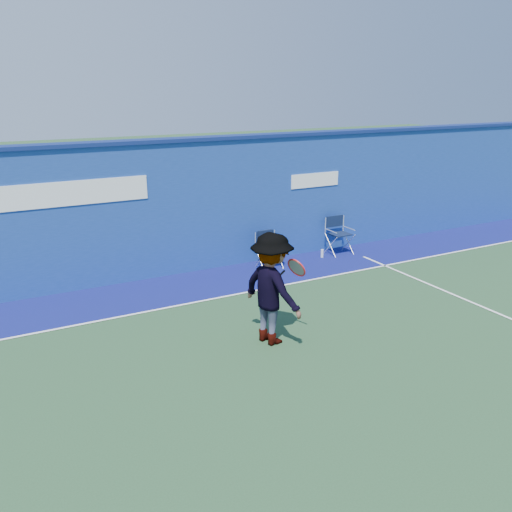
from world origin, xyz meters
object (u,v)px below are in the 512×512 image
directors_chair_left (269,253)px  tennis_player (272,289)px  water_bottle (322,254)px  directors_chair_right (339,242)px

directors_chair_left → tennis_player: tennis_player is taller
tennis_player → water_bottle: bearing=45.2°
directors_chair_left → water_bottle: (1.56, 0.05, -0.26)m
directors_chair_left → water_bottle: size_ratio=4.01×
directors_chair_left → water_bottle: 1.59m
water_bottle → directors_chair_left: bearing=-178.3°
directors_chair_right → tennis_player: (-4.03, -3.57, 0.66)m
directors_chair_left → directors_chair_right: directors_chair_right is taller
water_bottle → tennis_player: 4.96m
directors_chair_right → water_bottle: 0.63m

